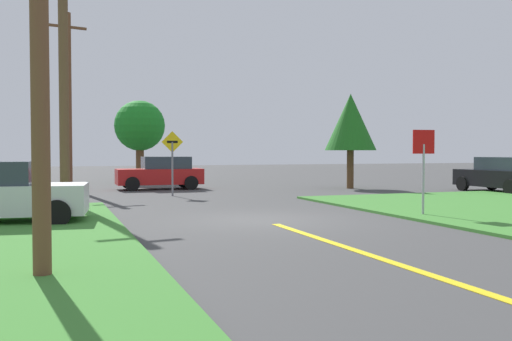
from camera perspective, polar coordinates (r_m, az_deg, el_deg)
name	(u,v)px	position (r m, az deg, el deg)	size (l,w,h in m)	color
ground_plane	(262,220)	(15.21, 0.60, -5.10)	(120.00, 120.00, 0.00)	#404040
lane_stripe_center	(466,287)	(8.32, 20.77, -11.11)	(0.20, 14.00, 0.01)	yellow
stop_sign	(424,157)	(16.51, 16.87, 1.39)	(0.68, 0.10, 2.49)	#9EA0A8
car_on_crossroad	(502,175)	(27.69, 24.02, -0.41)	(2.05, 4.32, 1.62)	black
car_approaching_junction	(161,173)	(27.83, -9.75, -0.27)	(4.18, 1.94, 1.62)	red
parked_car_near_building	(1,193)	(15.64, -24.78, -2.13)	(4.21, 2.41, 1.62)	silver
utility_pole_mid	(64,84)	(20.85, -19.19, 8.43)	(1.79, 0.45, 8.32)	brown
utility_pole_far	(69,99)	(28.95, -18.73, 6.99)	(1.79, 0.49, 8.67)	brown
direction_sign	(172,156)	(23.56, -8.61, 1.52)	(0.90, 0.12, 2.73)	slate
oak_tree_left	(350,123)	(28.47, 9.71, 4.89)	(2.60, 2.60, 4.79)	brown
pine_tree_center	(140,126)	(34.07, -11.89, 4.47)	(3.02, 3.02, 4.94)	brown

